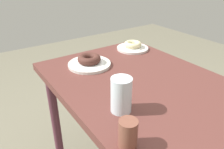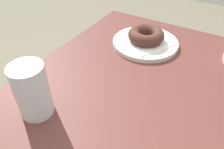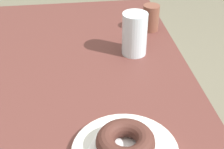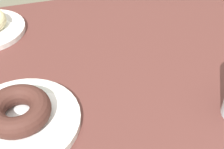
% 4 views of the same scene
% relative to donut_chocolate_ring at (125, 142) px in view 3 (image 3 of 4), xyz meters
% --- Properties ---
extents(table, '(1.02, 0.70, 0.77)m').
position_rel_donut_chocolate_ring_xyz_m(table, '(-0.32, -0.11, -0.14)').
color(table, brown).
rests_on(table, ground_plane).
extents(napkin_chocolate_ring, '(0.19, 0.19, 0.00)m').
position_rel_donut_chocolate_ring_xyz_m(napkin_chocolate_ring, '(0.00, 0.00, -0.02)').
color(napkin_chocolate_ring, white).
rests_on(napkin_chocolate_ring, plate_chocolate_ring).
extents(donut_chocolate_ring, '(0.12, 0.12, 0.04)m').
position_rel_donut_chocolate_ring_xyz_m(donut_chocolate_ring, '(0.00, 0.00, 0.00)').
color(donut_chocolate_ring, '#482720').
rests_on(donut_chocolate_ring, napkin_chocolate_ring).
extents(water_glass, '(0.08, 0.08, 0.13)m').
position_rel_donut_chocolate_ring_xyz_m(water_glass, '(-0.40, 0.09, 0.03)').
color(water_glass, silver).
rests_on(water_glass, table).
extents(sugar_jar, '(0.06, 0.06, 0.09)m').
position_rel_donut_chocolate_ring_xyz_m(sugar_jar, '(-0.55, 0.18, 0.01)').
color(sugar_jar, brown).
rests_on(sugar_jar, table).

